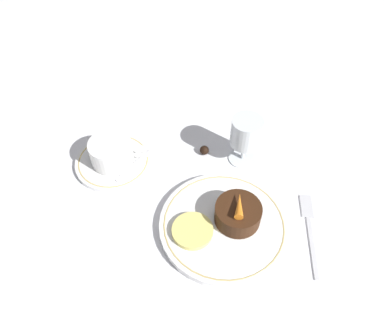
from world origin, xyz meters
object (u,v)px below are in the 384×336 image
Objects in this scene: dinner_plate at (223,225)px; fork at (309,224)px; coffee_cup at (112,152)px; dessert_cake at (238,214)px; wine_glass at (246,135)px.

fork is (0.16, -0.00, -0.01)m from dinner_plate.
coffee_cup is 0.28m from dessert_cake.
fork is 0.13m from dessert_cake.
wine_glass is 0.16m from dessert_cake.
wine_glass is 0.62× the size of fork.
dessert_cake is at bearing 176.56° from fork.
dessert_cake is at bearing -32.92° from coffee_cup.
dinner_plate is 0.16m from fork.
dinner_plate is 2.81× the size of dessert_cake.
fork is (0.10, -0.16, -0.07)m from wine_glass.
coffee_cup is at bearing 147.08° from dessert_cake.
coffee_cup is 0.27m from wine_glass.
fork is at bearing -0.01° from dinner_plate.
fork is at bearing -58.41° from wine_glass.
coffee_cup is at bearing -179.07° from wine_glass.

